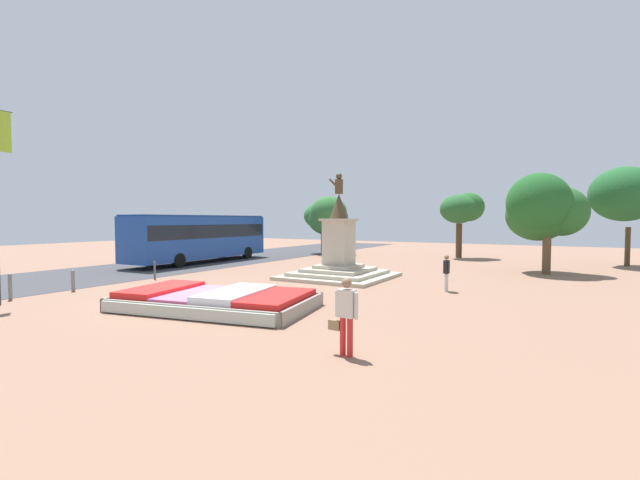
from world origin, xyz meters
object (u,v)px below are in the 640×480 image
Objects in this scene: kerb_bollard_mid_a at (10,286)px; city_bus at (200,235)px; flower_planter at (216,300)px; kerb_bollard_north at (155,270)px; statue_monument at (339,258)px; pedestrian_crossing_plaza at (447,271)px; kerb_bollard_mid_b at (73,280)px; pedestrian_with_handbag at (346,312)px.

city_bus is at bearing 107.27° from kerb_bollard_mid_a.
kerb_bollard_mid_a reaches higher than flower_planter.
city_bus is at bearing 137.25° from flower_planter.
kerb_bollard_north is (4.37, -7.36, -1.40)m from city_bus.
statue_monument is at bearing 55.93° from kerb_bollard_mid_a.
flower_planter is 9.40m from pedestrian_crossing_plaza.
pedestrian_crossing_plaza is 15.51m from kerb_bollard_mid_b.
statue_monument is 3.50× the size of pedestrian_crossing_plaza.
flower_planter is 7.52× the size of kerb_bollard_north.
pedestrian_with_handbag is at bearing -20.80° from flower_planter.
kerb_bollard_mid_a is at bearing -91.10° from kerb_bollard_north.
city_bus is 12.25m from kerb_bollard_mid_b.
pedestrian_crossing_plaza is at bearing 36.49° from kerb_bollard_mid_a.
pedestrian_with_handbag reaches higher than pedestrian_crossing_plaza.
pedestrian_with_handbag is 1.73× the size of kerb_bollard_mid_a.
kerb_bollard_north is at bearing -146.02° from statue_monument.
city_bus is at bearing 169.50° from statue_monument.
city_bus is 14.38m from kerb_bollard_mid_a.
kerb_bollard_mid_a is (-13.64, -0.39, -0.45)m from pedestrian_with_handbag.
kerb_bollard_mid_a is 1.10× the size of kerb_bollard_mid_b.
kerb_bollard_mid_b is at bearing -129.96° from statue_monument.
city_bus reaches higher than kerb_bollard_mid_a.
flower_planter is at bearing 2.85° from kerb_bollard_mid_b.
pedestrian_crossing_plaza is at bearing 15.40° from kerb_bollard_north.
city_bus is 12.76× the size of kerb_bollard_mid_b.
city_bus is 11.60× the size of kerb_bollard_mid_a.
flower_planter is 0.60× the size of city_bus.
statue_monument is 12.53m from pedestrian_with_handbag.
city_bus reaches higher than pedestrian_with_handbag.
kerb_bollard_north is at bearing -59.30° from city_bus.
pedestrian_crossing_plaza is at bearing -11.67° from city_bus.
statue_monument reaches higher than pedestrian_crossing_plaza.
kerb_bollard_mid_a is (4.25, -13.67, -1.36)m from city_bus.
kerb_bollard_mid_a is at bearing -124.07° from statue_monument.
kerb_bollard_north is at bearing 89.24° from kerb_bollard_mid_b.
pedestrian_with_handbag is at bearing -7.95° from kerb_bollard_mid_b.
statue_monument is at bearing 118.09° from pedestrian_with_handbag.
kerb_bollard_mid_b is at bearing -150.17° from pedestrian_crossing_plaza.
pedestrian_with_handbag is 13.66m from kerb_bollard_mid_a.
statue_monument is at bearing 165.92° from pedestrian_crossing_plaza.
pedestrian_crossing_plaza is 13.90m from kerb_bollard_north.
statue_monument is 5.95m from pedestrian_crossing_plaza.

